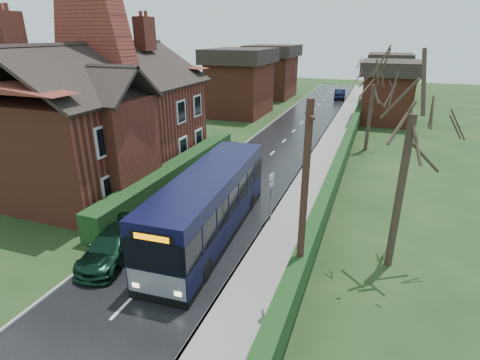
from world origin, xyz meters
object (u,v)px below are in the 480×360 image
at_px(brick_house, 105,114).
at_px(bus_stop_sign, 271,191).
at_px(telegraph_pole, 303,207).
at_px(car_green, 112,246).
at_px(bus, 209,205).
at_px(car_silver, 228,152).

relative_size(brick_house, bus_stop_sign, 5.28).
height_order(brick_house, telegraph_pole, brick_house).
height_order(car_green, bus_stop_sign, bus_stop_sign).
height_order(brick_house, car_green, brick_house).
height_order(brick_house, bus_stop_sign, brick_house).
xyz_separation_m(bus, car_silver, (-3.60, 11.15, -0.93)).
xyz_separation_m(brick_house, bus_stop_sign, (11.93, -2.53, -2.55)).
bearing_deg(car_silver, brick_house, -123.89).
height_order(car_silver, bus_stop_sign, bus_stop_sign).
bearing_deg(brick_house, telegraph_pole, -28.42).
distance_m(bus, bus_stop_sign, 3.32).
xyz_separation_m(brick_house, telegraph_pole, (14.53, -7.86, -0.63)).
height_order(bus, bus_stop_sign, bus).
bearing_deg(bus_stop_sign, car_green, -126.67).
bearing_deg(bus, bus_stop_sign, 40.26).
bearing_deg(telegraph_pole, car_green, 157.20).
bearing_deg(car_green, bus, 35.55).
bearing_deg(car_green, bus_stop_sign, 34.28).
height_order(car_green, telegraph_pole, telegraph_pole).
distance_m(bus, telegraph_pole, 6.23).
height_order(bus, car_green, bus).
relative_size(car_silver, bus_stop_sign, 1.44).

